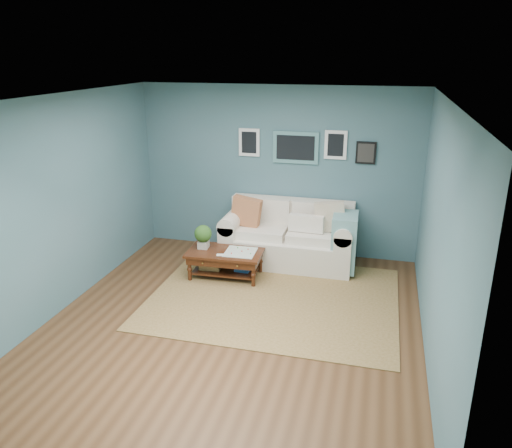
% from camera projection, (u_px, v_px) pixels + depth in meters
% --- Properties ---
extents(room_shell, '(5.00, 5.02, 2.70)m').
position_uv_depth(room_shell, '(234.00, 217.00, 5.77)').
color(room_shell, brown).
rests_on(room_shell, ground).
extents(area_rug, '(3.28, 2.63, 0.01)m').
position_uv_depth(area_rug, '(274.00, 297.00, 6.79)').
color(area_rug, brown).
rests_on(area_rug, ground).
extents(loveseat, '(2.07, 0.94, 1.06)m').
position_uv_depth(loveseat, '(294.00, 237.00, 7.79)').
color(loveseat, '#F1E2CF').
rests_on(loveseat, ground).
extents(coffee_table, '(1.12, 0.68, 0.77)m').
position_uv_depth(coffee_table, '(222.00, 255.00, 7.33)').
color(coffee_table, '#36170B').
rests_on(coffee_table, ground).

